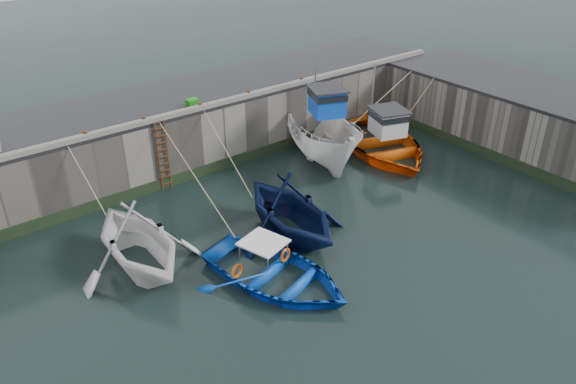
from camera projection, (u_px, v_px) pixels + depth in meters
ground at (353, 280)px, 19.41m from camera, size 120.00×120.00×0.00m
quay_back at (176, 128)px, 27.25m from camera, size 30.00×5.00×3.00m
quay_right at (530, 120)px, 28.15m from camera, size 5.00×15.00×3.00m
road_back at (173, 98)px, 26.48m from camera, size 30.00×5.00×0.16m
road_right at (536, 90)px, 27.37m from camera, size 5.00×15.00×0.16m
kerb_back at (198, 108)px, 24.77m from camera, size 30.00×0.30×0.20m
algae_back at (205, 170)px, 26.12m from camera, size 30.00×0.08×0.50m
algae_right at (495, 156)px, 27.40m from camera, size 0.08×15.00×0.50m
ladder at (163, 156)px, 24.36m from camera, size 0.51×0.08×3.20m
boat_near_white at (141, 266)px, 20.12m from camera, size 4.71×5.43×2.82m
boat_near_white_rope at (102, 223)px, 22.60m from camera, size 0.04×3.43×3.10m
boat_near_blue at (276, 282)px, 19.34m from camera, size 5.47×6.55×1.17m
boat_near_blue_rope at (196, 216)px, 23.09m from camera, size 0.04×6.47×3.10m
boat_near_blacktrim at (289, 234)px, 21.92m from camera, size 4.99×5.67×2.82m
boat_near_blacktrim_rope at (228, 190)px, 24.97m from camera, size 0.04×4.67×3.10m
boat_far_white at (322, 135)px, 27.33m from camera, size 5.39×7.89×5.85m
boat_far_orange at (381, 142)px, 28.34m from camera, size 7.34×8.64×4.52m
fish_crate at (192, 102)px, 25.27m from camera, size 0.58×0.46×0.30m
bollard_a at (86, 134)px, 22.15m from camera, size 0.18×0.18×0.28m
bollard_b at (144, 120)px, 23.48m from camera, size 0.18×0.18×0.28m
bollard_c at (200, 106)px, 24.93m from camera, size 0.18×0.18×0.28m
bollard_d at (249, 93)px, 26.32m from camera, size 0.18×0.18×0.28m
bollard_e at (301, 80)px, 28.04m from camera, size 0.18×0.18×0.28m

